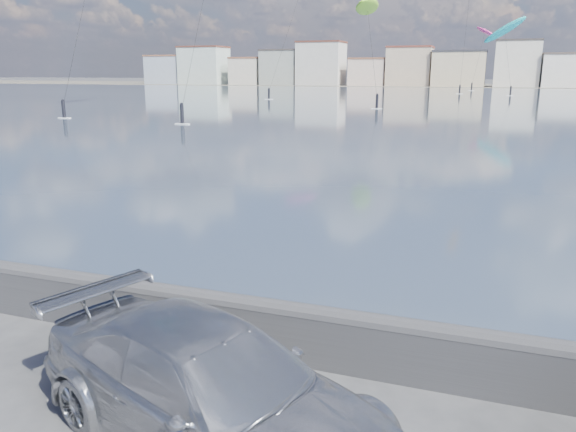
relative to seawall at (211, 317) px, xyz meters
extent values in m
cube|color=#2E3C50|center=(0.00, 88.80, -0.58)|extent=(500.00, 177.00, 0.00)
cube|color=#4C473D|center=(0.00, 197.30, -0.57)|extent=(500.00, 60.00, 0.00)
cube|color=#28282B|center=(0.00, 0.00, -0.13)|extent=(400.00, 0.35, 0.90)
cylinder|color=#28282B|center=(0.00, 0.00, 0.32)|extent=(400.00, 0.36, 0.36)
cube|color=#9EA8B7|center=(-112.00, 183.30, 4.42)|extent=(14.00, 11.00, 10.00)
cube|color=brown|center=(-112.00, 183.30, 9.72)|extent=(14.28, 11.22, 0.60)
cube|color=#B7C6BC|center=(-96.50, 183.30, 5.92)|extent=(16.00, 12.00, 13.00)
cube|color=#562D23|center=(-96.50, 183.30, 12.72)|extent=(16.32, 12.24, 0.60)
cube|color=beige|center=(-79.00, 183.30, 3.92)|extent=(11.00, 10.00, 9.00)
cube|color=brown|center=(-79.00, 183.30, 8.72)|extent=(11.22, 10.20, 0.60)
cube|color=gray|center=(-66.00, 183.30, 5.17)|extent=(13.00, 11.00, 11.50)
cube|color=#383330|center=(-66.00, 183.30, 11.22)|extent=(13.26, 11.22, 0.60)
cube|color=beige|center=(-51.50, 183.30, 6.42)|extent=(15.00, 12.00, 14.00)
cube|color=#562D23|center=(-51.50, 183.30, 13.72)|extent=(15.30, 12.24, 0.60)
cube|color=beige|center=(-35.00, 183.30, 3.67)|extent=(12.00, 10.00, 8.50)
cube|color=brown|center=(-35.00, 183.30, 8.22)|extent=(12.24, 10.20, 0.60)
cube|color=#CCB293|center=(-21.50, 183.30, 5.42)|extent=(14.00, 11.00, 12.00)
cube|color=brown|center=(-21.50, 183.30, 11.72)|extent=(14.28, 11.22, 0.60)
cube|color=beige|center=(-6.00, 183.30, 4.67)|extent=(16.00, 13.00, 10.50)
cube|color=#2D2D33|center=(-6.00, 183.30, 10.22)|extent=(16.32, 13.26, 0.60)
cube|color=silver|center=(11.00, 183.30, 6.17)|extent=(13.00, 10.00, 13.50)
cube|color=#383330|center=(11.00, 183.30, 13.22)|extent=(13.26, 10.20, 0.60)
cube|color=white|center=(25.50, 183.30, 4.17)|extent=(15.00, 12.00, 9.50)
cube|color=#4C423D|center=(25.50, 183.30, 9.22)|extent=(15.30, 12.24, 0.60)
imported|color=#B1B3B8|center=(1.26, -2.43, 0.23)|extent=(6.04, 4.08, 1.62)
ellipsoid|color=#19BFBF|center=(5.99, 129.63, 12.96)|extent=(9.62, 3.89, 6.93)
cube|color=white|center=(7.94, 114.09, -0.53)|extent=(1.40, 0.42, 0.08)
cylinder|color=black|center=(7.94, 114.09, 0.37)|extent=(0.36, 0.36, 1.70)
sphere|color=black|center=(7.94, 114.09, 1.27)|extent=(0.28, 0.28, 0.28)
cylinder|color=black|center=(6.97, 121.86, 6.84)|extent=(1.98, 15.56, 12.27)
ellipsoid|color=#8CD826|center=(-12.72, 72.63, 12.76)|extent=(3.97, 11.14, 2.66)
cube|color=white|center=(-9.59, 65.85, -0.53)|extent=(1.40, 0.42, 0.08)
cylinder|color=black|center=(-9.59, 65.85, 0.37)|extent=(0.36, 0.36, 1.70)
sphere|color=black|center=(-9.59, 65.85, 1.27)|extent=(0.28, 0.28, 0.28)
cylinder|color=black|center=(-11.16, 69.24, 6.74)|extent=(3.16, 6.82, 12.05)
cube|color=white|center=(-37.57, 39.93, -0.53)|extent=(1.40, 0.42, 0.08)
cylinder|color=black|center=(-37.57, 39.93, 0.37)|extent=(0.36, 0.36, 1.70)
sphere|color=black|center=(-37.57, 39.93, 1.27)|extent=(0.28, 0.28, 0.28)
cube|color=white|center=(-22.48, 38.08, -0.53)|extent=(1.40, 0.42, 0.08)
cylinder|color=black|center=(-22.48, 38.08, 0.37)|extent=(0.36, 0.36, 1.70)
sphere|color=black|center=(-22.48, 38.08, 1.27)|extent=(0.28, 0.28, 0.28)
cube|color=white|center=(-32.08, 84.57, -0.53)|extent=(1.40, 0.42, 0.08)
cylinder|color=black|center=(-32.08, 84.57, 0.37)|extent=(0.36, 0.36, 1.70)
sphere|color=black|center=(-32.08, 84.57, 1.27)|extent=(0.28, 0.28, 0.28)
cylinder|color=black|center=(-30.66, 89.25, 9.72)|extent=(2.88, 9.40, 18.01)
cube|color=white|center=(-2.12, 120.67, -0.53)|extent=(1.40, 0.42, 0.08)
cylinder|color=black|center=(-2.12, 120.67, 0.37)|extent=(0.36, 0.36, 1.70)
sphere|color=black|center=(-2.12, 120.67, 1.27)|extent=(0.28, 0.28, 0.28)
cylinder|color=black|center=(-1.87, 126.34, 18.30)|extent=(0.53, 11.38, 35.16)
ellipsoid|color=#E5338C|center=(1.49, 154.91, 14.29)|extent=(6.81, 10.22, 4.54)
cube|color=white|center=(-0.39, 142.27, -0.53)|extent=(1.40, 0.42, 0.08)
cylinder|color=black|center=(-0.39, 142.27, 0.37)|extent=(0.36, 0.36, 1.70)
sphere|color=black|center=(-0.39, 142.27, 1.27)|extent=(0.28, 0.28, 0.28)
cylinder|color=black|center=(0.55, 148.59, 7.51)|extent=(1.91, 12.67, 13.60)
camera|label=1|loc=(4.38, -8.21, 4.23)|focal=35.00mm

